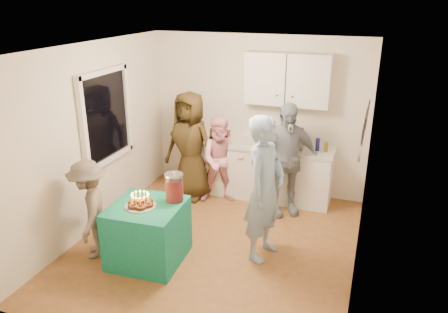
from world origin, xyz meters
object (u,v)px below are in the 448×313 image
(microwave, at_px, (287,138))
(woman_back_right, at_px, (285,160))
(punch_jar, at_px, (174,188))
(woman_back_center, at_px, (222,160))
(man_birthday, at_px, (265,189))
(child_near_left, at_px, (90,209))
(woman_back_left, at_px, (190,146))
(party_table, at_px, (148,233))
(counter, at_px, (263,172))

(microwave, height_order, woman_back_right, woman_back_right)
(punch_jar, height_order, woman_back_center, woman_back_center)
(man_birthday, relative_size, child_near_left, 1.44)
(man_birthday, bearing_deg, woman_back_left, 62.52)
(party_table, xyz_separation_m, child_near_left, (-0.73, -0.13, 0.27))
(woman_back_left, bearing_deg, man_birthday, -27.90)
(microwave, height_order, child_near_left, child_near_left)
(child_near_left, bearing_deg, counter, 117.12)
(man_birthday, relative_size, woman_back_left, 1.05)
(microwave, xyz_separation_m, punch_jar, (-0.97, -2.05, -0.12))
(punch_jar, xyz_separation_m, woman_back_center, (0.02, 1.65, -0.22))
(woman_back_center, bearing_deg, woman_back_right, -26.03)
(punch_jar, height_order, child_near_left, child_near_left)
(woman_back_left, distance_m, woman_back_right, 1.56)
(punch_jar, distance_m, man_birthday, 1.12)
(party_table, xyz_separation_m, woman_back_right, (1.32, 1.82, 0.49))
(man_birthday, distance_m, woman_back_right, 1.23)
(party_table, bearing_deg, woman_back_center, 81.28)
(punch_jar, xyz_separation_m, woman_back_right, (1.05, 1.58, -0.06))
(woman_back_center, height_order, child_near_left, woman_back_center)
(party_table, distance_m, woman_back_left, 1.97)
(punch_jar, bearing_deg, woman_back_left, 107.41)
(punch_jar, relative_size, woman_back_right, 0.20)
(party_table, height_order, woman_back_left, woman_back_left)
(punch_jar, bearing_deg, child_near_left, -159.20)
(woman_back_right, bearing_deg, counter, 103.14)
(man_birthday, bearing_deg, woman_back_right, 12.33)
(counter, distance_m, woman_back_left, 1.27)
(man_birthday, bearing_deg, punch_jar, 120.22)
(woman_back_left, distance_m, woman_back_center, 0.56)
(woman_back_left, relative_size, woman_back_right, 1.02)
(party_table, bearing_deg, punch_jar, 42.17)
(microwave, relative_size, woman_back_right, 0.29)
(party_table, height_order, child_near_left, child_near_left)
(counter, distance_m, woman_back_center, 0.76)
(party_table, height_order, woman_back_right, woman_back_right)
(punch_jar, height_order, man_birthday, man_birthday)
(party_table, relative_size, woman_back_right, 0.49)
(counter, relative_size, party_table, 2.59)
(woman_back_left, height_order, child_near_left, woman_back_left)
(counter, bearing_deg, child_near_left, -123.36)
(counter, distance_m, punch_jar, 2.19)
(woman_back_left, distance_m, child_near_left, 2.09)
(woman_back_left, height_order, woman_back_center, woman_back_left)
(punch_jar, xyz_separation_m, man_birthday, (1.06, 0.35, -0.00))
(microwave, xyz_separation_m, party_table, (-1.24, -2.30, -0.67))
(punch_jar, distance_m, woman_back_right, 1.89)
(microwave, height_order, woman_back_center, woman_back_center)
(woman_back_left, xyz_separation_m, woman_back_center, (0.53, 0.01, -0.17))
(punch_jar, bearing_deg, counter, 73.67)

